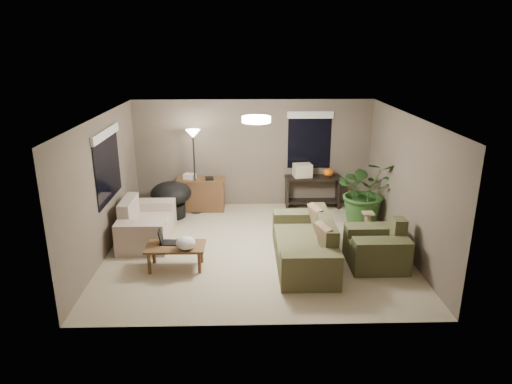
{
  "coord_description": "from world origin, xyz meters",
  "views": [
    {
      "loc": [
        -0.21,
        -7.91,
        3.69
      ],
      "look_at": [
        0.0,
        0.2,
        1.05
      ],
      "focal_mm": 32.0,
      "sensor_mm": 36.0,
      "label": 1
    }
  ],
  "objects_px": {
    "houseplant": "(365,198)",
    "main_sofa": "(306,246)",
    "coffee_table": "(176,249)",
    "console_table": "(312,189)",
    "desk": "(201,194)",
    "loveseat": "(146,225)",
    "cat_scratching_post": "(367,226)",
    "armchair": "(377,249)",
    "papasan_chair": "(171,197)",
    "floor_lamp": "(193,144)"
  },
  "relations": [
    {
      "from": "armchair",
      "to": "papasan_chair",
      "type": "distance_m",
      "value": 4.61
    },
    {
      "from": "main_sofa",
      "to": "armchair",
      "type": "distance_m",
      "value": 1.23
    },
    {
      "from": "console_table",
      "to": "desk",
      "type": "bearing_deg",
      "value": -177.45
    },
    {
      "from": "loveseat",
      "to": "floor_lamp",
      "type": "xyz_separation_m",
      "value": [
        0.83,
        1.53,
        1.3
      ]
    },
    {
      "from": "main_sofa",
      "to": "coffee_table",
      "type": "relative_size",
      "value": 2.2
    },
    {
      "from": "desk",
      "to": "floor_lamp",
      "type": "relative_size",
      "value": 0.58
    },
    {
      "from": "papasan_chair",
      "to": "floor_lamp",
      "type": "relative_size",
      "value": 0.59
    },
    {
      "from": "armchair",
      "to": "papasan_chair",
      "type": "bearing_deg",
      "value": 148.29
    },
    {
      "from": "loveseat",
      "to": "coffee_table",
      "type": "xyz_separation_m",
      "value": [
        0.76,
        -1.22,
        0.06
      ]
    },
    {
      "from": "coffee_table",
      "to": "loveseat",
      "type": "bearing_deg",
      "value": 121.84
    },
    {
      "from": "houseplant",
      "to": "main_sofa",
      "type": "bearing_deg",
      "value": -129.31
    },
    {
      "from": "main_sofa",
      "to": "floor_lamp",
      "type": "xyz_separation_m",
      "value": [
        -2.19,
        2.56,
        1.3
      ]
    },
    {
      "from": "loveseat",
      "to": "floor_lamp",
      "type": "bearing_deg",
      "value": 61.66
    },
    {
      "from": "armchair",
      "to": "coffee_table",
      "type": "relative_size",
      "value": 1.0
    },
    {
      "from": "main_sofa",
      "to": "floor_lamp",
      "type": "relative_size",
      "value": 1.15
    },
    {
      "from": "console_table",
      "to": "papasan_chair",
      "type": "height_order",
      "value": "papasan_chair"
    },
    {
      "from": "console_table",
      "to": "papasan_chair",
      "type": "xyz_separation_m",
      "value": [
        -3.22,
        -0.55,
        0.03
      ]
    },
    {
      "from": "loveseat",
      "to": "floor_lamp",
      "type": "distance_m",
      "value": 2.18
    },
    {
      "from": "coffee_table",
      "to": "console_table",
      "type": "relative_size",
      "value": 0.77
    },
    {
      "from": "armchair",
      "to": "floor_lamp",
      "type": "distance_m",
      "value": 4.55
    },
    {
      "from": "cat_scratching_post",
      "to": "main_sofa",
      "type": "bearing_deg",
      "value": -141.54
    },
    {
      "from": "loveseat",
      "to": "cat_scratching_post",
      "type": "xyz_separation_m",
      "value": [
        4.4,
        0.07,
        -0.08
      ]
    },
    {
      "from": "coffee_table",
      "to": "desk",
      "type": "height_order",
      "value": "desk"
    },
    {
      "from": "console_table",
      "to": "coffee_table",
      "type": "bearing_deg",
      "value": -132.58
    },
    {
      "from": "floor_lamp",
      "to": "houseplant",
      "type": "height_order",
      "value": "floor_lamp"
    },
    {
      "from": "coffee_table",
      "to": "houseplant",
      "type": "bearing_deg",
      "value": 28.35
    },
    {
      "from": "coffee_table",
      "to": "houseplant",
      "type": "xyz_separation_m",
      "value": [
        3.76,
        2.03,
        0.2
      ]
    },
    {
      "from": "armchair",
      "to": "houseplant",
      "type": "distance_m",
      "value": 2.01
    },
    {
      "from": "desk",
      "to": "console_table",
      "type": "height_order",
      "value": "same"
    },
    {
      "from": "desk",
      "to": "houseplant",
      "type": "relative_size",
      "value": 0.77
    },
    {
      "from": "console_table",
      "to": "papasan_chair",
      "type": "bearing_deg",
      "value": -170.28
    },
    {
      "from": "houseplant",
      "to": "console_table",
      "type": "bearing_deg",
      "value": 134.54
    },
    {
      "from": "loveseat",
      "to": "console_table",
      "type": "xyz_separation_m",
      "value": [
        3.54,
        1.81,
        0.14
      ]
    },
    {
      "from": "floor_lamp",
      "to": "loveseat",
      "type": "bearing_deg",
      "value": -118.34
    },
    {
      "from": "armchair",
      "to": "houseplant",
      "type": "height_order",
      "value": "houseplant"
    },
    {
      "from": "coffee_table",
      "to": "desk",
      "type": "distance_m",
      "value": 2.92
    },
    {
      "from": "coffee_table",
      "to": "console_table",
      "type": "height_order",
      "value": "console_table"
    },
    {
      "from": "loveseat",
      "to": "armchair",
      "type": "xyz_separation_m",
      "value": [
        4.24,
        -1.17,
        0.0
      ]
    },
    {
      "from": "loveseat",
      "to": "houseplant",
      "type": "relative_size",
      "value": 1.12
    },
    {
      "from": "papasan_chair",
      "to": "floor_lamp",
      "type": "distance_m",
      "value": 1.27
    },
    {
      "from": "main_sofa",
      "to": "cat_scratching_post",
      "type": "xyz_separation_m",
      "value": [
        1.38,
        1.1,
        -0.08
      ]
    },
    {
      "from": "armchair",
      "to": "console_table",
      "type": "relative_size",
      "value": 0.77
    },
    {
      "from": "papasan_chair",
      "to": "armchair",
      "type": "bearing_deg",
      "value": -31.71
    },
    {
      "from": "loveseat",
      "to": "coffee_table",
      "type": "height_order",
      "value": "loveseat"
    },
    {
      "from": "papasan_chair",
      "to": "desk",
      "type": "bearing_deg",
      "value": 34.98
    },
    {
      "from": "cat_scratching_post",
      "to": "floor_lamp",
      "type": "bearing_deg",
      "value": 157.73
    },
    {
      "from": "floor_lamp",
      "to": "papasan_chair",
      "type": "bearing_deg",
      "value": -151.02
    },
    {
      "from": "floor_lamp",
      "to": "main_sofa",
      "type": "bearing_deg",
      "value": -49.46
    },
    {
      "from": "desk",
      "to": "loveseat",
      "type": "bearing_deg",
      "value": -119.17
    },
    {
      "from": "desk",
      "to": "houseplant",
      "type": "xyz_separation_m",
      "value": [
        3.58,
        -0.88,
        0.18
      ]
    }
  ]
}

